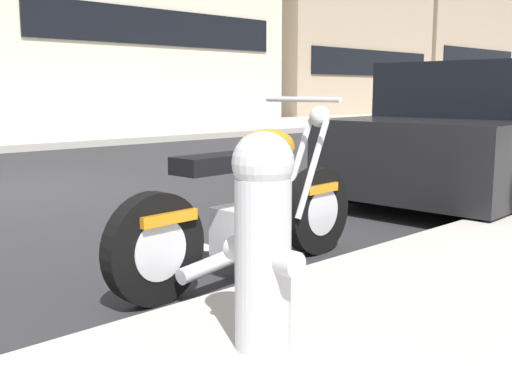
{
  "coord_description": "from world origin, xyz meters",
  "views": [
    {
      "loc": [
        -2.68,
        -6.83,
        1.14
      ],
      "look_at": [
        -0.19,
        -4.17,
        0.58
      ],
      "focal_mm": 42.25,
      "sensor_mm": 36.0,
      "label": 1
    }
  ],
  "objects": [
    {
      "name": "townhouse_near_left",
      "position": [
        19.5,
        14.49,
        5.37
      ],
      "size": [
        9.68,
        10.52,
        10.74
      ],
      "color": "tan",
      "rests_on": "ground"
    },
    {
      "name": "parking_stall_stripe",
      "position": [
        0.0,
        -3.86,
        0.0
      ],
      "size": [
        0.12,
        2.2,
        0.01
      ],
      "primitive_type": "cube",
      "color": "silver",
      "rests_on": "ground"
    },
    {
      "name": "townhouse_mid_block",
      "position": [
        29.27,
        14.39,
        6.54
      ],
      "size": [
        9.06,
        10.32,
        13.08
      ],
      "color": "tan",
      "rests_on": "ground"
    },
    {
      "name": "parked_motorcycle",
      "position": [
        -0.2,
        -4.13,
        0.42
      ],
      "size": [
        2.04,
        0.62,
        1.11
      ],
      "rotation": [
        0.0,
        0.0,
        0.06
      ],
      "color": "black",
      "rests_on": "ground"
    },
    {
      "name": "parked_car_near_corner",
      "position": [
        3.79,
        -3.77,
        0.68
      ],
      "size": [
        4.39,
        2.05,
        1.43
      ],
      "rotation": [
        0.0,
        0.0,
        0.06
      ],
      "color": "black",
      "rests_on": "ground"
    },
    {
      "name": "ground_plane",
      "position": [
        0.0,
        0.0,
        0.0
      ],
      "size": [
        260.0,
        260.0,
        0.0
      ],
      "primitive_type": "plane",
      "color": "#28282B"
    },
    {
      "name": "fire_hydrant",
      "position": [
        -1.11,
        -5.2,
        0.59
      ],
      "size": [
        0.24,
        0.36,
        0.85
      ],
      "color": "#B7B7BC",
      "rests_on": "sidewalk_near_curb"
    },
    {
      "name": "car_opposite_curb",
      "position": [
        15.22,
        3.77,
        0.69
      ],
      "size": [
        4.03,
        1.84,
        1.45
      ],
      "rotation": [
        0.0,
        0.0,
        3.13
      ],
      "color": "gray",
      "rests_on": "ground"
    },
    {
      "name": "sidewalk_far_curb",
      "position": [
        12.0,
        6.96,
        0.07
      ],
      "size": [
        120.0,
        5.0,
        0.14
      ],
      "primitive_type": "cube",
      "color": "#ADA89E",
      "rests_on": "ground"
    }
  ]
}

